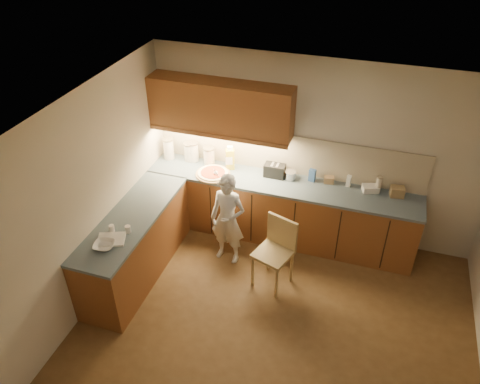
{
  "coord_description": "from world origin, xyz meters",
  "views": [
    {
      "loc": [
        0.73,
        -3.52,
        4.43
      ],
      "look_at": [
        -0.8,
        1.2,
        1.0
      ],
      "focal_mm": 35.0,
      "sensor_mm": 36.0,
      "label": 1
    }
  ],
  "objects_px": {
    "oil_jug": "(230,159)",
    "pizza_on_board": "(213,173)",
    "wooden_chair": "(276,248)",
    "toaster": "(275,170)",
    "child": "(228,219)"
  },
  "relations": [
    {
      "from": "pizza_on_board",
      "to": "wooden_chair",
      "type": "distance_m",
      "value": 1.44
    },
    {
      "from": "wooden_chair",
      "to": "oil_jug",
      "type": "height_order",
      "value": "oil_jug"
    },
    {
      "from": "child",
      "to": "toaster",
      "type": "relative_size",
      "value": 4.59
    },
    {
      "from": "pizza_on_board",
      "to": "child",
      "type": "height_order",
      "value": "child"
    },
    {
      "from": "wooden_chair",
      "to": "toaster",
      "type": "distance_m",
      "value": 1.17
    },
    {
      "from": "wooden_chair",
      "to": "toaster",
      "type": "relative_size",
      "value": 3.28
    },
    {
      "from": "oil_jug",
      "to": "toaster",
      "type": "relative_size",
      "value": 1.25
    },
    {
      "from": "child",
      "to": "oil_jug",
      "type": "bearing_deg",
      "value": 113.15
    },
    {
      "from": "pizza_on_board",
      "to": "oil_jug",
      "type": "bearing_deg",
      "value": 52.65
    },
    {
      "from": "oil_jug",
      "to": "toaster",
      "type": "xyz_separation_m",
      "value": [
        0.65,
        0.0,
        -0.07
      ]
    },
    {
      "from": "pizza_on_board",
      "to": "oil_jug",
      "type": "distance_m",
      "value": 0.32
    },
    {
      "from": "toaster",
      "to": "pizza_on_board",
      "type": "bearing_deg",
      "value": -164.14
    },
    {
      "from": "toaster",
      "to": "wooden_chair",
      "type": "bearing_deg",
      "value": -73.08
    },
    {
      "from": "oil_jug",
      "to": "pizza_on_board",
      "type": "bearing_deg",
      "value": -127.35
    },
    {
      "from": "child",
      "to": "wooden_chair",
      "type": "height_order",
      "value": "child"
    }
  ]
}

